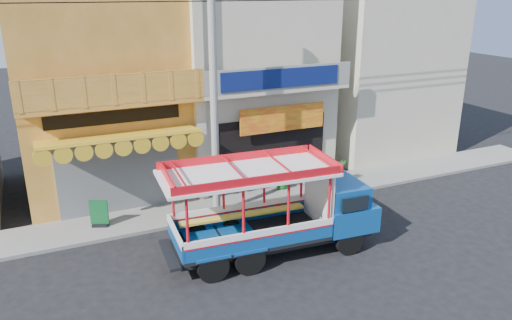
% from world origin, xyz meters
% --- Properties ---
extents(ground, '(90.00, 90.00, 0.00)m').
position_xyz_m(ground, '(0.00, 0.00, 0.00)').
color(ground, black).
rests_on(ground, ground).
extents(sidewalk, '(30.00, 2.00, 0.12)m').
position_xyz_m(sidewalk, '(0.00, 4.00, 0.06)').
color(sidewalk, slate).
rests_on(sidewalk, ground).
extents(shophouse_left, '(6.00, 7.50, 8.24)m').
position_xyz_m(shophouse_left, '(-4.00, 7.96, 4.11)').
color(shophouse_left, '#AC7626').
rests_on(shophouse_left, ground).
extents(shophouse_right, '(6.00, 6.75, 8.24)m').
position_xyz_m(shophouse_right, '(2.00, 7.96, 4.11)').
color(shophouse_right, beige).
rests_on(shophouse_right, ground).
extents(party_pilaster, '(0.35, 0.30, 8.00)m').
position_xyz_m(party_pilaster, '(-1.00, 4.85, 4.00)').
color(party_pilaster, beige).
rests_on(party_pilaster, ground).
extents(filler_building_right, '(6.00, 6.00, 7.60)m').
position_xyz_m(filler_building_right, '(9.00, 8.00, 3.80)').
color(filler_building_right, beige).
rests_on(filler_building_right, ground).
extents(utility_pole, '(28.00, 0.26, 9.00)m').
position_xyz_m(utility_pole, '(-0.85, 3.30, 5.03)').
color(utility_pole, gray).
rests_on(utility_pole, ground).
extents(songthaew_truck, '(6.55, 2.52, 2.99)m').
position_xyz_m(songthaew_truck, '(0.09, 0.10, 1.44)').
color(songthaew_truck, black).
rests_on(songthaew_truck, ground).
extents(green_sign, '(0.58, 0.45, 0.93)m').
position_xyz_m(green_sign, '(-4.92, 3.96, 0.51)').
color(green_sign, black).
rests_on(green_sign, sidewalk).
extents(potted_plant_a, '(1.06, 1.11, 0.95)m').
position_xyz_m(potted_plant_a, '(2.17, 4.47, 0.60)').
color(potted_plant_a, '#19571A').
rests_on(potted_plant_a, sidewalk).
extents(potted_plant_c, '(0.69, 0.69, 1.00)m').
position_xyz_m(potted_plant_c, '(4.59, 3.93, 0.62)').
color(potted_plant_c, '#19571A').
rests_on(potted_plant_c, sidewalk).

